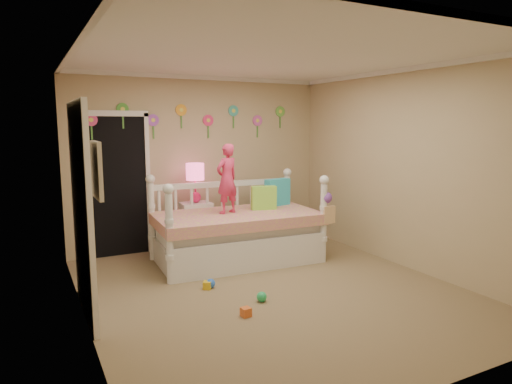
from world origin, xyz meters
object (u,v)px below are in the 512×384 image
child (227,179)px  table_lamp (195,177)px  daybed (237,218)px  nightstand (196,227)px

child → table_lamp: 0.72m
daybed → child: bearing=170.5°
child → nightstand: size_ratio=1.29×
nightstand → table_lamp: (0.00, 0.00, 0.75)m
daybed → nightstand: daybed is taller
daybed → child: 0.56m
table_lamp → daybed: bearing=-65.1°
nightstand → table_lamp: bearing=85.5°
nightstand → table_lamp: 0.75m
child → nightstand: 1.07m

